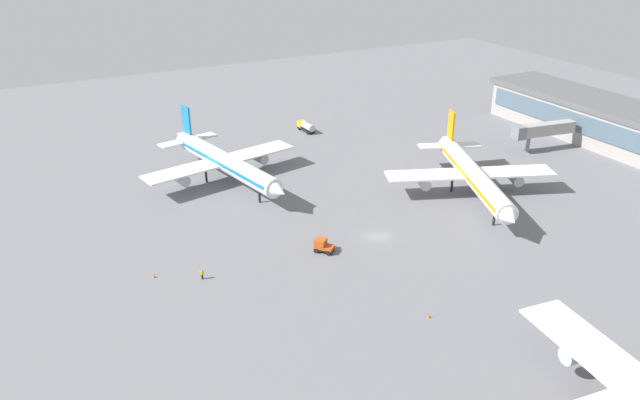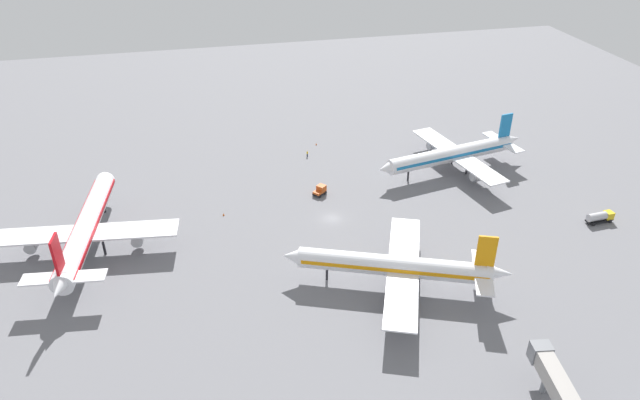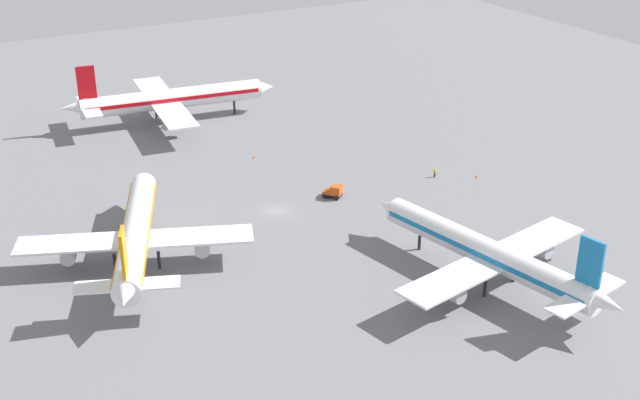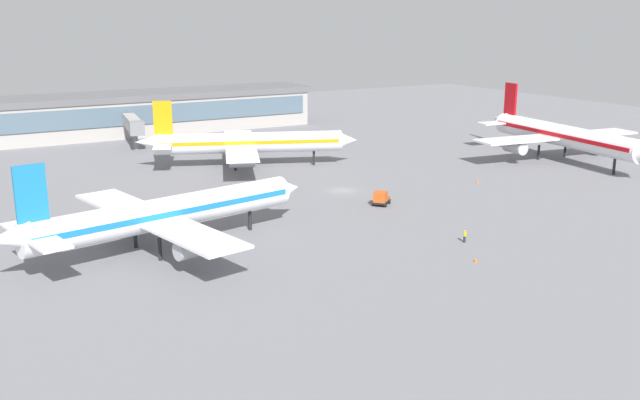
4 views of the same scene
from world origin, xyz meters
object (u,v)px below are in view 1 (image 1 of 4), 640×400
at_px(ground_crew_worker, 202,274).
at_px(airplane_distant, 472,174).
at_px(fuel_truck, 306,126).
at_px(safety_cone_near_gate, 154,276).
at_px(airplane_at_gate, 224,161).
at_px(baggage_tug, 323,245).
at_px(safety_cone_mid_apron, 429,316).

bearing_deg(ground_crew_worker, airplane_distant, 119.44).
xyz_separation_m(fuel_truck, safety_cone_near_gate, (-53.23, 54.07, -1.09)).
height_order(airplane_at_gate, safety_cone_near_gate, airplane_at_gate).
bearing_deg(fuel_truck, airplane_distant, -172.23).
height_order(baggage_tug, safety_cone_near_gate, baggage_tug).
bearing_deg(baggage_tug, safety_cone_mid_apron, 150.70).
bearing_deg(ground_crew_worker, safety_cone_mid_apron, 70.06).
height_order(baggage_tug, safety_cone_mid_apron, baggage_tug).
bearing_deg(safety_cone_mid_apron, safety_cone_near_gate, 47.65).
relative_size(airplane_at_gate, airplane_distant, 1.04).
bearing_deg(baggage_tug, fuel_truck, -64.01).
bearing_deg(safety_cone_mid_apron, airplane_at_gate, 8.22).
bearing_deg(airplane_at_gate, airplane_distant, 43.10).
distance_m(airplane_at_gate, safety_cone_mid_apron, 60.99).
xyz_separation_m(fuel_truck, safety_cone_mid_apron, (-82.39, 22.08, -1.09)).
xyz_separation_m(safety_cone_near_gate, safety_cone_mid_apron, (-29.16, -31.99, 0.00)).
distance_m(airplane_distant, ground_crew_worker, 58.82).
bearing_deg(safety_cone_near_gate, airplane_distant, -89.38).
bearing_deg(baggage_tug, airplane_distant, -120.65).
relative_size(airplane_at_gate, safety_cone_near_gate, 72.00).
xyz_separation_m(airplane_at_gate, safety_cone_near_gate, (-31.04, 23.29, -4.51)).
relative_size(baggage_tug, safety_cone_near_gate, 6.24).
height_order(airplane_distant, safety_cone_mid_apron, airplane_distant).
xyz_separation_m(airplane_distant, baggage_tug, (-5.96, 37.52, -3.64)).
height_order(airplane_distant, baggage_tug, airplane_distant).
distance_m(airplane_at_gate, baggage_tug, 36.73).
xyz_separation_m(ground_crew_worker, safety_cone_mid_apron, (-25.12, -25.35, -0.55)).
xyz_separation_m(airplane_distant, fuel_truck, (52.53, 11.07, -3.41)).
bearing_deg(safety_cone_near_gate, ground_crew_worker, -121.30).
distance_m(fuel_truck, safety_cone_near_gate, 75.89).
relative_size(airplane_distant, ground_crew_worker, 24.81).
bearing_deg(airplane_distant, ground_crew_worker, -63.41).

